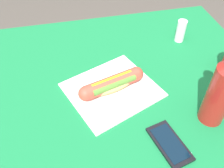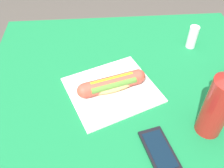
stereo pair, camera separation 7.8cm
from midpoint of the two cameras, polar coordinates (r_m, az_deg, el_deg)
The scene contains 6 objects.
dining_table at distance 0.94m, azimuth 0.88°, elevation -6.02°, with size 0.98×0.86×0.74m.
paper_wrapper at distance 0.80m, azimuth -2.79°, elevation -1.49°, with size 0.27×0.24×0.01m, color silver.
hot_dog at distance 0.78m, azimuth -2.83°, elevation -0.11°, with size 0.22×0.10×0.05m.
cell_phone at distance 0.69m, azimuth 9.94°, elevation -13.68°, with size 0.10×0.15×0.01m.
soda_bottle at distance 0.69m, azimuth 21.15°, elevation -1.81°, with size 0.07×0.07×0.26m.
salt_shaker at distance 1.02m, azimuth 13.50°, elevation 11.77°, with size 0.04×0.04×0.09m, color silver.
Camera 1 is at (0.18, 0.56, 1.33)m, focal length 39.47 mm.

